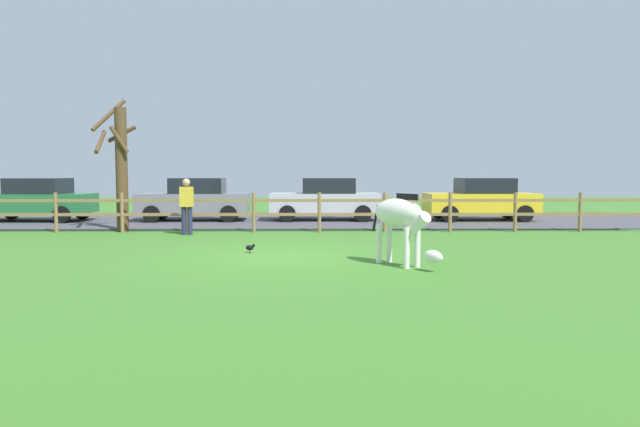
{
  "coord_description": "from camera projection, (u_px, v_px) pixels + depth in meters",
  "views": [
    {
      "loc": [
        0.75,
        -12.43,
        1.82
      ],
      "look_at": [
        0.9,
        0.51,
        0.89
      ],
      "focal_mm": 32.38,
      "sensor_mm": 36.0,
      "label": 1
    }
  ],
  "objects": [
    {
      "name": "bare_tree",
      "position": [
        120.0,
        165.0,
        17.67
      ],
      "size": [
        1.23,
        1.6,
        4.14
      ],
      "color": "#513A23",
      "rests_on": "ground_plane"
    },
    {
      "name": "parked_car_silver",
      "position": [
        325.0,
        199.0,
        21.35
      ],
      "size": [
        4.02,
        1.92,
        1.56
      ],
      "color": "#B7BABF",
      "rests_on": "parking_asphalt"
    },
    {
      "name": "parking_asphalt",
      "position": [
        294.0,
        220.0,
        21.79
      ],
      "size": [
        28.0,
        7.4,
        0.05
      ],
      "primitive_type": "cube",
      "color": "#47474C",
      "rests_on": "ground_plane"
    },
    {
      "name": "ground_plane",
      "position": [
        279.0,
        256.0,
        12.51
      ],
      "size": [
        60.0,
        60.0,
        0.0
      ],
      "primitive_type": "plane",
      "color": "#3D7528"
    },
    {
      "name": "paddock_fence",
      "position": [
        287.0,
        210.0,
        17.45
      ],
      "size": [
        21.99,
        0.11,
        1.21
      ],
      "color": "olive",
      "rests_on": "ground_plane"
    },
    {
      "name": "parked_car_grey",
      "position": [
        195.0,
        199.0,
        21.2
      ],
      "size": [
        4.06,
        2.0,
        1.56
      ],
      "color": "slate",
      "rests_on": "parking_asphalt"
    },
    {
      "name": "parked_car_yellow",
      "position": [
        481.0,
        199.0,
        21.29
      ],
      "size": [
        4.04,
        1.96,
        1.56
      ],
      "color": "yellow",
      "rests_on": "parking_asphalt"
    },
    {
      "name": "parked_car_green",
      "position": [
        36.0,
        199.0,
        20.91
      ],
      "size": [
        4.04,
        1.97,
        1.56
      ],
      "color": "#236B38",
      "rests_on": "parking_asphalt"
    },
    {
      "name": "visitor_near_fence",
      "position": [
        187.0,
        204.0,
        16.77
      ],
      "size": [
        0.37,
        0.24,
        1.64
      ],
      "color": "#232847",
      "rests_on": "ground_plane"
    },
    {
      "name": "zebra",
      "position": [
        401.0,
        218.0,
        11.18
      ],
      "size": [
        1.29,
        1.67,
        1.41
      ],
      "color": "white",
      "rests_on": "ground_plane"
    },
    {
      "name": "crow_on_grass",
      "position": [
        250.0,
        247.0,
        13.01
      ],
      "size": [
        0.21,
        0.1,
        0.2
      ],
      "color": "black",
      "rests_on": "ground_plane"
    }
  ]
}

